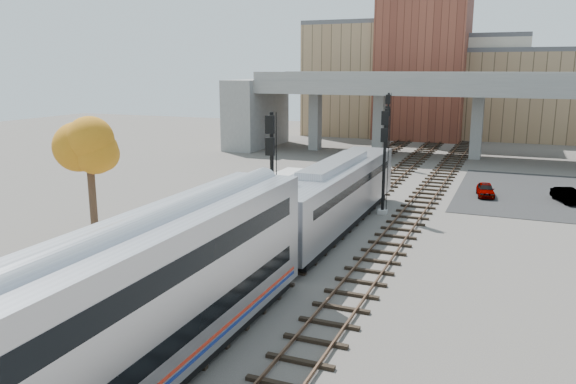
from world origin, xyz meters
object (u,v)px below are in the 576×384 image
Objects in this scene: signal_mast_near at (271,180)px; car_a at (485,190)px; signal_mast_mid at (384,162)px; car_b at (567,195)px; tree at (89,152)px; coach at (66,351)px; signal_mast_far at (387,129)px; locomotive at (334,193)px.

car_a is at bearing 60.05° from signal_mast_near.
car_b is (12.05, 8.56, -3.07)m from signal_mast_mid.
tree is at bearing -143.99° from car_a.
signal_mast_mid is (2.00, 27.30, 0.85)m from coach.
signal_mast_mid is 0.97× the size of signal_mast_far.
car_b is (16.15, -10.93, -3.21)m from signal_mast_far.
signal_mast_far is (-2.10, 24.18, 1.51)m from locomotive.
coach is at bearing -87.43° from signal_mast_far.
car_b is at bearing -34.07° from signal_mast_far.
car_b is at bearing 43.33° from locomotive.
signal_mast_near is 24.54m from car_b.
signal_mast_near reaches higher than signal_mast_far.
signal_mast_far reaches higher than signal_mast_mid.
locomotive is 14.82m from tree.
coach is at bearing -90.00° from locomotive.
car_b is (5.78, 0.17, 0.00)m from car_a.
signal_mast_mid is 10.92m from car_a.
signal_mast_far reaches higher than locomotive.
tree is at bearing 129.38° from coach.
tree reaches higher than coach.
signal_mast_near is 29.10m from signal_mast_far.
car_a is 0.96× the size of car_b.
signal_mast_far is (0.00, 29.10, -0.08)m from signal_mast_near.
signal_mast_far is 33.14m from tree.
signal_mast_far is at bearing 92.57° from coach.
signal_mast_near reaches higher than car_b.
signal_mast_mid reaches higher than car_b.
signal_mast_mid reaches higher than coach.
signal_mast_far is 19.76m from car_b.
signal_mast_mid is 19.92m from signal_mast_far.
car_a is (8.27, 13.08, -1.70)m from locomotive.
coach is 3.29× the size of signal_mast_near.
car_b is at bearing -6.43° from car_a.
car_a is at bearing -46.94° from signal_mast_far.
coach is 20.05m from tree.
signal_mast_far is at bearing 124.91° from car_a.
signal_mast_near is at bearing -153.81° from car_b.
car_a is at bearing 57.70° from locomotive.
locomotive is 15.57m from car_a.
coach is 7.97× the size of car_a.
signal_mast_mid is at bearing 39.14° from tree.
car_a is at bearing 76.95° from coach.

